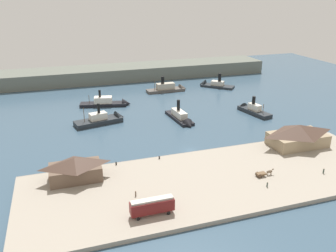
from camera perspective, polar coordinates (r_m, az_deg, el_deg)
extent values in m
plane|color=#385166|center=(119.27, 3.57, -4.00)|extent=(320.00, 320.00, 0.00)
cube|color=#9E9384|center=(101.22, 8.18, -8.72)|extent=(110.00, 36.00, 1.20)
cube|color=gray|center=(116.05, 4.23, -4.49)|extent=(110.00, 0.80, 1.00)
cube|color=brown|center=(101.65, -14.99, -7.38)|extent=(14.18, 8.48, 4.26)
pyramid|color=#473328|center=(100.13, -15.17, -5.70)|extent=(14.46, 8.90, 2.41)
cube|color=#998466|center=(127.14, 20.56, -2.09)|extent=(18.95, 10.71, 4.28)
pyramid|color=#473328|center=(125.78, 20.78, -0.51)|extent=(19.33, 11.25, 3.27)
cube|color=maroon|center=(83.82, -2.63, -13.07)|extent=(10.57, 2.51, 2.95)
cube|color=beige|center=(82.86, -2.65, -12.08)|extent=(10.15, 1.76, 0.50)
cylinder|color=black|center=(86.76, -0.42, -13.25)|extent=(0.90, 0.18, 0.90)
cylinder|color=black|center=(84.80, 0.11, -14.17)|extent=(0.90, 0.18, 0.90)
cylinder|color=black|center=(85.22, -5.31, -14.07)|extent=(0.90, 0.18, 0.90)
cylinder|color=black|center=(83.22, -4.91, -15.04)|extent=(0.90, 0.18, 0.90)
cube|color=brown|center=(103.66, 15.10, -7.61)|extent=(2.73, 1.58, 0.50)
cylinder|color=#4C3828|center=(103.94, 14.47, -7.61)|extent=(1.20, 0.10, 1.20)
cylinder|color=#4C3828|center=(102.79, 14.93, -8.01)|extent=(1.20, 0.10, 1.20)
ellipsoid|color=#7A6651|center=(104.97, 16.39, -7.21)|extent=(2.00, 0.70, 0.90)
ellipsoid|color=#7A6651|center=(105.30, 16.92, -6.84)|extent=(0.70, 0.32, 0.44)
cylinder|color=#7A6651|center=(105.70, 16.57, -7.39)|extent=(0.16, 0.16, 1.00)
cylinder|color=#7A6651|center=(105.42, 16.69, -7.49)|extent=(0.16, 0.16, 1.00)
cylinder|color=#7A6651|center=(105.08, 16.02, -7.51)|extent=(0.16, 0.16, 1.00)
cylinder|color=#7A6651|center=(104.79, 16.14, -7.61)|extent=(0.16, 0.16, 1.00)
cylinder|color=#3D4C42|center=(99.03, 16.05, -9.30)|extent=(0.38, 0.38, 1.29)
sphere|color=#CCA889|center=(98.66, 16.09, -8.91)|extent=(0.24, 0.24, 0.24)
cylinder|color=#3D4C42|center=(111.45, 24.28, -6.81)|extent=(0.41, 0.41, 1.41)
sphere|color=#CCA889|center=(111.09, 24.34, -6.43)|extent=(0.26, 0.26, 0.26)
cylinder|color=#6B5B4C|center=(91.77, -5.36, -11.08)|extent=(0.39, 0.39, 1.32)
sphere|color=#CCA889|center=(91.36, -5.38, -10.66)|extent=(0.24, 0.24, 0.24)
cylinder|color=black|center=(107.80, -8.55, -6.13)|extent=(0.44, 0.44, 0.90)
cylinder|color=black|center=(110.29, -1.45, -5.21)|extent=(0.44, 0.44, 0.90)
cube|color=#23282D|center=(145.01, -11.40, 0.73)|extent=(20.25, 10.78, 1.98)
cone|color=#23282D|center=(148.17, -7.91, 1.41)|extent=(4.71, 6.66, 6.04)
cube|color=silver|center=(144.21, -11.46, 1.61)|extent=(7.51, 5.18, 2.74)
cylinder|color=black|center=(143.30, -11.38, 2.89)|extent=(1.13, 1.13, 3.87)
cylinder|color=brown|center=(142.05, -13.69, 1.81)|extent=(0.24, 0.24, 5.98)
cube|color=#23282D|center=(200.04, 8.15, 6.52)|extent=(17.87, 17.31, 1.23)
cone|color=#23282D|center=(202.79, 5.66, 6.83)|extent=(6.42, 6.54, 5.87)
cube|color=beige|center=(199.60, 8.18, 7.02)|extent=(7.72, 7.58, 2.37)
cylinder|color=black|center=(198.50, 8.52, 7.94)|extent=(1.79, 1.79, 4.53)
cube|color=#23282D|center=(158.79, 14.04, 2.28)|extent=(8.48, 17.84, 1.74)
cone|color=#23282D|center=(164.70, 12.00, 3.14)|extent=(5.07, 3.96, 4.52)
cube|color=silver|center=(158.11, 14.11, 3.04)|extent=(4.02, 6.51, 2.72)
cylinder|color=black|center=(157.90, 13.96, 4.17)|extent=(1.49, 1.49, 3.24)
cylinder|color=brown|center=(154.45, 15.44, 2.77)|extent=(0.24, 0.24, 4.16)
cube|color=black|center=(147.44, 1.85, 1.34)|extent=(6.89, 19.46, 1.20)
cone|color=black|center=(139.39, 3.49, 0.11)|extent=(5.03, 3.83, 4.76)
cube|color=silver|center=(146.79, 1.86, 2.05)|extent=(4.14, 9.96, 2.66)
cylinder|color=black|center=(146.48, 1.72, 3.47)|extent=(1.37, 1.37, 4.44)
cube|color=black|center=(167.76, -10.60, 3.54)|extent=(22.52, 10.37, 1.52)
cone|color=black|center=(167.09, -6.87, 3.68)|extent=(4.96, 5.91, 5.18)
cube|color=silver|center=(167.11, -10.65, 4.26)|extent=(9.02, 6.20, 2.94)
cylinder|color=black|center=(166.38, -11.20, 5.27)|extent=(1.10, 1.10, 3.32)
cylinder|color=brown|center=(167.70, -12.89, 4.34)|extent=(0.24, 0.24, 4.02)
cube|color=#514C47|center=(189.22, -0.42, 5.92)|extent=(20.72, 6.39, 1.50)
cone|color=#514C47|center=(192.65, 2.50, 6.18)|extent=(3.80, 5.49, 5.43)
cube|color=#B2A893|center=(188.62, -0.42, 6.61)|extent=(9.84, 4.05, 3.16)
cylinder|color=black|center=(187.28, -0.89, 7.60)|extent=(1.75, 1.75, 3.84)
cylinder|color=brown|center=(186.52, -2.24, 6.78)|extent=(0.24, 0.24, 5.41)
cube|color=#60665B|center=(218.97, -7.08, 8.76)|extent=(180.00, 24.00, 8.00)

